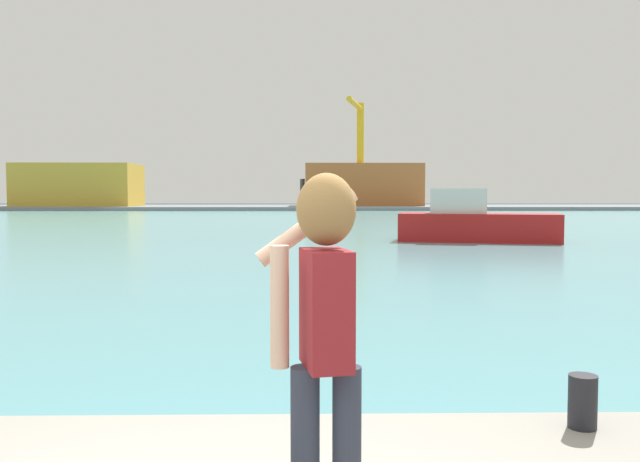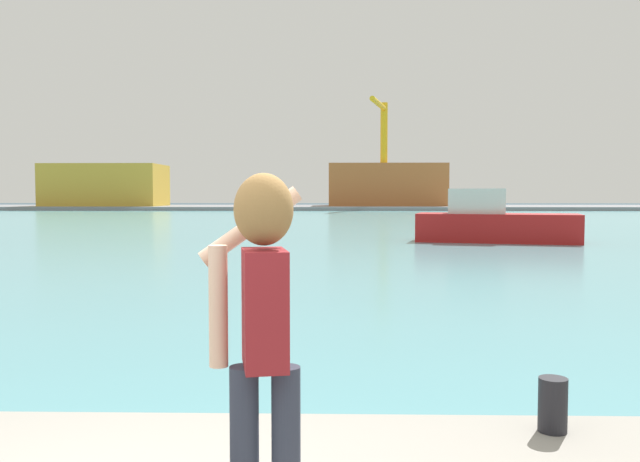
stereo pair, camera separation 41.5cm
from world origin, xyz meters
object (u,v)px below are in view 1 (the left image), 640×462
at_px(warehouse_left, 79,185).
at_px(port_crane, 359,143).
at_px(person_photographer, 323,316).
at_px(harbor_bollard, 583,402).
at_px(warehouse_right, 362,185).
at_px(boat_moored, 475,222).

bearing_deg(warehouse_left, port_crane, -3.90).
bearing_deg(person_photographer, harbor_bollard, -64.01).
distance_m(person_photographer, port_crane, 87.51).
height_order(harbor_bollard, warehouse_left, warehouse_left).
bearing_deg(warehouse_right, port_crane, -99.06).
xyz_separation_m(harbor_bollard, port_crane, (5.09, 85.49, 8.63)).
distance_m(warehouse_left, port_crane, 40.01).
distance_m(person_photographer, boat_moored, 27.03).
bearing_deg(warehouse_left, harbor_bollard, -68.69).
distance_m(harbor_bollard, warehouse_right, 91.42).
bearing_deg(boat_moored, harbor_bollard, -88.83).
xyz_separation_m(harbor_bollard, warehouse_right, (6.00, 91.18, 2.86)).
height_order(person_photographer, harbor_bollard, person_photographer).
relative_size(person_photographer, warehouse_left, 0.11).
relative_size(warehouse_right, port_crane, 1.16).
bearing_deg(warehouse_left, boat_moored, -57.86).
relative_size(harbor_bollard, port_crane, 0.03).
xyz_separation_m(warehouse_left, port_crane, (39.49, -2.69, 5.82)).
relative_size(boat_moored, port_crane, 0.51).
distance_m(boat_moored, warehouse_left, 75.16).
height_order(person_photographer, warehouse_left, warehouse_left).
bearing_deg(warehouse_left, warehouse_right, 4.24).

